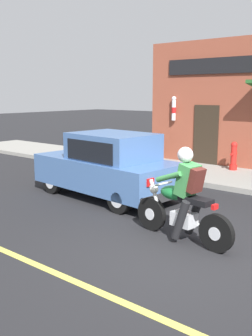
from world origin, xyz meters
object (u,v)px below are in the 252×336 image
motorcycle_with_rider (183,202)px  fire_hydrant (234,156)px  trash_bin (154,148)px  car_hatchback (108,166)px

motorcycle_with_rider → fire_hydrant: motorcycle_with_rider is taller
trash_bin → motorcycle_with_rider: bearing=-140.5°
fire_hydrant → motorcycle_with_rider: bearing=-163.4°
trash_bin → fire_hydrant: bearing=-80.8°
car_hatchback → trash_bin: size_ratio=3.98×
motorcycle_with_rider → car_hatchback: bearing=65.8°
motorcycle_with_rider → car_hatchback: motorcycle_with_rider is taller
fire_hydrant → car_hatchback: bearing=165.5°
fire_hydrant → trash_bin: 2.74m
motorcycle_with_rider → trash_bin: 6.97m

